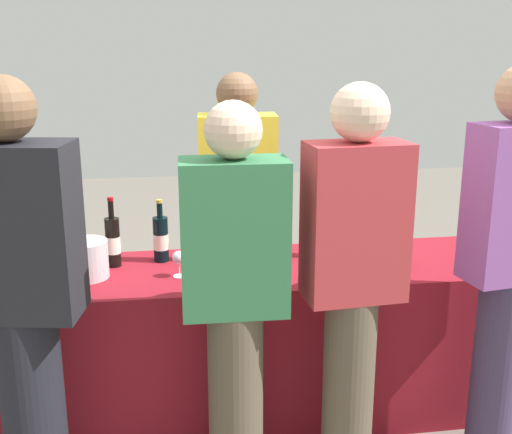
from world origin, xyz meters
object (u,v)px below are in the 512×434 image
at_px(guest_2, 353,277).
at_px(ice_bucket, 86,259).
at_px(wine_bottle_4, 224,237).
at_px(server_pouring, 238,213).
at_px(wine_glass_1, 248,256).
at_px(wine_glass_3, 377,247).
at_px(wine_bottle_1, 113,241).
at_px(wine_bottle_3, 198,237).
at_px(wine_bottle_5, 283,237).
at_px(wine_glass_0, 179,259).
at_px(wine_glass_2, 348,252).
at_px(wine_bottle_2, 161,239).
at_px(guest_0, 22,295).
at_px(guest_3, 508,255).
at_px(wine_glass_4, 404,247).
at_px(guest_1, 235,293).
at_px(wine_bottle_6, 328,234).
at_px(wine_bottle_0, 58,245).
at_px(wine_bottle_7, 361,236).

bearing_deg(guest_2, ice_bucket, 149.39).
xyz_separation_m(wine_bottle_4, server_pouring, (0.13, 0.44, 0.00)).
height_order(wine_glass_1, wine_glass_3, wine_glass_3).
bearing_deg(wine_bottle_1, wine_bottle_3, 2.85).
height_order(wine_bottle_5, wine_glass_0, wine_bottle_5).
bearing_deg(wine_glass_2, ice_bucket, 174.59).
xyz_separation_m(wine_bottle_2, wine_glass_0, (0.08, -0.24, -0.03)).
relative_size(guest_0, guest_3, 0.98).
bearing_deg(guest_3, guest_2, 173.25).
relative_size(wine_glass_0, guest_3, 0.07).
xyz_separation_m(wine_bottle_1, wine_glass_1, (0.62, -0.25, -0.02)).
distance_m(wine_bottle_2, server_pouring, 0.59).
distance_m(wine_glass_2, wine_glass_4, 0.30).
xyz_separation_m(guest_0, guest_1, (0.79, 0.02, -0.05)).
xyz_separation_m(wine_glass_2, guest_2, (-0.11, -0.43, 0.05)).
relative_size(wine_bottle_5, guest_1, 0.19).
bearing_deg(wine_glass_0, wine_bottle_6, 13.03).
bearing_deg(wine_bottle_6, wine_glass_4, -29.47).
xyz_separation_m(wine_bottle_5, guest_1, (-0.32, -0.66, -0.01)).
height_order(wine_bottle_4, guest_2, guest_2).
relative_size(wine_bottle_5, ice_bucket, 1.52).
height_order(wine_bottle_0, wine_bottle_5, wine_bottle_0).
bearing_deg(wine_glass_3, guest_1, -147.36).
bearing_deg(guest_1, guest_2, 0.86).
bearing_deg(server_pouring, wine_glass_4, 142.50).
height_order(wine_bottle_5, guest_2, guest_2).
relative_size(wine_bottle_3, wine_glass_0, 2.59).
height_order(ice_bucket, server_pouring, server_pouring).
xyz_separation_m(wine_bottle_0, wine_bottle_2, (0.49, 0.03, -0.00)).
xyz_separation_m(wine_bottle_4, wine_glass_2, (0.56, -0.25, -0.02)).
distance_m(wine_bottle_5, wine_bottle_7, 0.39).
bearing_deg(wine_glass_3, wine_bottle_2, 166.82).
bearing_deg(wine_glass_3, wine_bottle_7, 104.76).
height_order(wine_bottle_4, ice_bucket, wine_bottle_4).
distance_m(wine_glass_0, guest_3, 1.43).
bearing_deg(wine_bottle_1, wine_bottle_2, 9.84).
bearing_deg(guest_3, server_pouring, 123.57).
xyz_separation_m(wine_bottle_2, wine_glass_4, (1.16, -0.25, -0.02)).
relative_size(wine_bottle_5, wine_bottle_6, 0.95).
relative_size(wine_bottle_5, guest_0, 0.18).
xyz_separation_m(wine_bottle_0, wine_glass_3, (1.51, -0.21, -0.02)).
bearing_deg(wine_glass_3, guest_3, -48.57).
height_order(wine_bottle_4, guest_3, guest_3).
relative_size(wine_bottle_0, wine_bottle_3, 1.01).
distance_m(wine_glass_3, guest_0, 1.62).
bearing_deg(wine_bottle_7, wine_bottle_0, 177.52).
distance_m(wine_bottle_4, wine_glass_1, 0.26).
bearing_deg(wine_bottle_2, wine_glass_3, -13.18).
xyz_separation_m(wine_bottle_4, guest_1, (-0.03, -0.68, -0.02)).
xyz_separation_m(wine_bottle_6, wine_glass_2, (0.03, -0.23, -0.02)).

